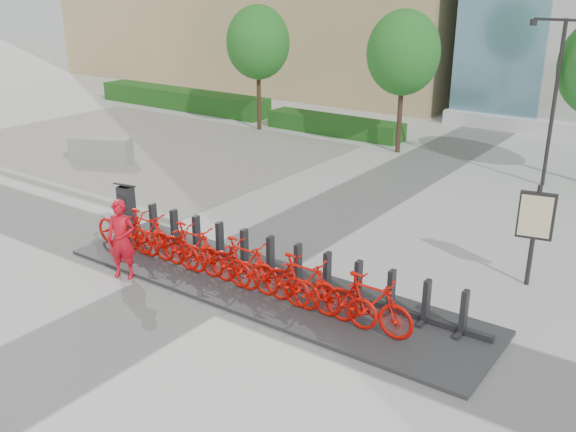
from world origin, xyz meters
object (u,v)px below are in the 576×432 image
Objects in this scene: bike_0 at (125,229)px; jersey_barrier at (101,150)px; kiosk at (127,209)px; map_sign at (535,220)px; worker_red at (122,239)px.

jersey_barrier is at bearing 54.66° from bike_0.
bike_0 is 0.94m from kiosk.
bike_0 is 0.84× the size of map_sign.
jersey_barrier is 15.12m from map_sign.
worker_red is 9.75m from jersey_barrier.
worker_red is at bearing -59.52° from jersey_barrier.
worker_red is at bearing -51.20° from kiosk.
kiosk is (-0.66, 0.66, 0.16)m from bike_0.
map_sign is at bearing -65.62° from bike_0.
map_sign reaches higher than worker_red.
jersey_barrier is 1.01× the size of map_sign.
jersey_barrier is at bearing 118.84° from worker_red.
worker_red is (1.03, -0.95, 0.31)m from bike_0.
worker_red is at bearing -159.33° from map_sign.
bike_0 is 9.10m from map_sign.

